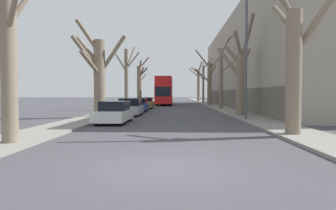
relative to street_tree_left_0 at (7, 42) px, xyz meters
The scene contains 20 objects.
ground_plane 7.15m from the street_tree_left_0, 27.91° to the right, with size 300.00×300.00×0.00m, color #424247.
sidewalk_left 47.24m from the street_tree_left_0, 90.39° to the left, with size 2.36×120.00×0.12m, color gray.
sidewalk_right 48.56m from the street_tree_left_0, 76.58° to the left, with size 2.36×120.00×0.12m, color gray.
building_facade_right 35.02m from the street_tree_left_0, 60.13° to the left, with size 10.08×46.71×11.47m.
street_tree_left_0 is the anchor object (origin of this frame).
street_tree_left_1 12.39m from the street_tree_left_0, 90.60° to the left, with size 4.01×3.04×7.30m.
street_tree_left_2 24.42m from the street_tree_left_0, 89.96° to the left, with size 2.82×1.64×7.42m.
street_tree_left_3 36.51m from the street_tree_left_0, 89.93° to the left, with size 1.95×2.66×7.60m.
street_tree_right_0 11.21m from the street_tree_left_0, 13.96° to the left, with size 3.55×2.21×7.22m.
street_tree_right_1 17.60m from the street_tree_left_0, 51.71° to the left, with size 2.84×3.51×7.78m.
street_tree_right_2 27.30m from the street_tree_left_0, 66.02° to the left, with size 2.49×1.34×8.94m.
street_tree_right_3 37.03m from the street_tree_left_0, 73.12° to the left, with size 4.61×2.95×8.56m.
street_tree_right_4 48.06m from the street_tree_left_0, 76.88° to the left, with size 4.15×5.01×9.36m.
street_tree_right_5 58.75m from the street_tree_left_0, 79.47° to the left, with size 3.67×3.05×9.04m.
double_decker_bus 38.05m from the street_tree_left_0, 84.19° to the left, with size 2.53×10.34×4.40m.
parked_car_0 9.07m from the street_tree_left_0, 76.86° to the left, with size 1.78×4.50×1.35m.
parked_car_1 15.01m from the street_tree_left_0, 82.39° to the left, with size 1.85×3.93×1.44m.
parked_car_2 20.35m from the street_tree_left_0, 84.44° to the left, with size 1.72×4.49×1.38m.
parked_car_3 26.61m from the street_tree_left_0, 85.77° to the left, with size 1.88×4.49×1.38m.
lamp_post 14.30m from the street_tree_left_0, 43.57° to the left, with size 1.40×0.20×8.79m.
Camera 1 is at (0.38, -7.28, 1.81)m, focal length 32.00 mm.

